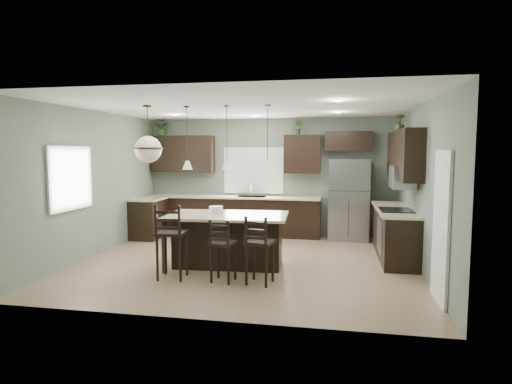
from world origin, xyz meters
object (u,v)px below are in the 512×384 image
at_px(refrigerator, 348,199).
at_px(bar_stool_center, 223,250).
at_px(bar_stool_left, 172,241).
at_px(bar_stool_right, 260,250).
at_px(serving_dish, 216,210).
at_px(kitchen_island, 227,241).
at_px(plant_back_left, 163,128).

relative_size(refrigerator, bar_stool_center, 1.87).
xyz_separation_m(bar_stool_left, bar_stool_right, (1.41, -0.01, -0.07)).
xyz_separation_m(serving_dish, bar_stool_right, (0.93, -0.85, -0.46)).
distance_m(refrigerator, bar_stool_right, 3.93).
bearing_deg(bar_stool_left, kitchen_island, 47.43).
height_order(kitchen_island, bar_stool_center, bar_stool_center).
bearing_deg(serving_dish, bar_stool_left, -119.75).
relative_size(serving_dish, bar_stool_center, 0.24).
xyz_separation_m(bar_stool_right, plant_back_left, (-3.13, 3.79, 2.07)).
bearing_deg(serving_dish, bar_stool_center, -67.28).
bearing_deg(bar_stool_left, refrigerator, 48.24).
bearing_deg(kitchen_island, bar_stool_right, -53.56).
height_order(refrigerator, bar_stool_right, refrigerator).
xyz_separation_m(kitchen_island, bar_stool_center, (0.15, -0.86, 0.03)).
xyz_separation_m(bar_stool_left, bar_stool_center, (0.83, -0.00, -0.11)).
relative_size(kitchen_island, bar_stool_left, 1.72).
xyz_separation_m(kitchen_island, plant_back_left, (-2.40, 2.93, 2.14)).
xyz_separation_m(serving_dish, plant_back_left, (-2.20, 2.94, 1.60)).
height_order(serving_dish, bar_stool_center, serving_dish).
relative_size(bar_stool_center, bar_stool_right, 0.93).
height_order(refrigerator, bar_stool_center, refrigerator).
xyz_separation_m(kitchen_island, bar_stool_right, (0.73, -0.87, 0.07)).
bearing_deg(serving_dish, bar_stool_right, -42.51).
xyz_separation_m(refrigerator, serving_dish, (-2.34, -2.80, 0.07)).
bearing_deg(refrigerator, serving_dish, -129.84).
relative_size(serving_dish, bar_stool_left, 0.20).
height_order(kitchen_island, bar_stool_right, bar_stool_right).
xyz_separation_m(refrigerator, bar_stool_left, (-2.82, -3.64, -0.32)).
bearing_deg(bar_stool_left, bar_stool_right, -4.53).
bearing_deg(bar_stool_center, kitchen_island, 107.17).
bearing_deg(plant_back_left, bar_stool_center, -56.02).
distance_m(serving_dish, bar_stool_left, 1.05).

